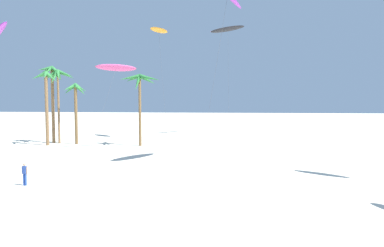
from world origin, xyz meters
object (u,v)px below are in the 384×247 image
at_px(flying_kite_7, 116,68).
at_px(person_foreground_walker, 25,173).
at_px(palm_tree_2, 58,80).
at_px(palm_tree_0, 52,82).
at_px(palm_tree_3, 140,84).
at_px(palm_tree_4, 75,95).
at_px(flying_kite_4, 228,29).
at_px(palm_tree_1, 46,89).
at_px(flying_kite_3, 159,30).

distance_m(flying_kite_7, person_foreground_walker, 21.73).
xyz_separation_m(flying_kite_7, person_foreground_walker, (-1.09, -19.59, -9.34)).
bearing_deg(person_foreground_walker, palm_tree_2, 109.91).
bearing_deg(palm_tree_0, palm_tree_3, -8.54).
xyz_separation_m(palm_tree_4, flying_kite_4, (21.07, 14.52, 11.33)).
xyz_separation_m(palm_tree_1, flying_kite_7, (10.61, -2.69, 2.53)).
relative_size(palm_tree_2, palm_tree_4, 1.23).
height_order(palm_tree_4, flying_kite_4, flying_kite_4).
relative_size(palm_tree_0, person_foreground_walker, 6.51).
bearing_deg(palm_tree_0, flying_kite_3, 25.17).
height_order(palm_tree_1, palm_tree_3, palm_tree_1).
xyz_separation_m(palm_tree_1, person_foreground_walker, (9.52, -22.27, -6.81)).
bearing_deg(flying_kite_3, palm_tree_0, -154.83).
bearing_deg(palm_tree_4, person_foreground_walker, -75.68).
relative_size(palm_tree_0, palm_tree_3, 1.14).
bearing_deg(flying_kite_4, palm_tree_4, -145.43).
relative_size(palm_tree_1, person_foreground_walker, 5.96).
xyz_separation_m(palm_tree_4, person_foreground_walker, (6.08, -23.82, -5.92)).
bearing_deg(flying_kite_7, palm_tree_3, 56.12).
xyz_separation_m(palm_tree_4, flying_kite_3, (10.34, 7.80, 10.13)).
height_order(palm_tree_3, flying_kite_3, flying_kite_3).
bearing_deg(palm_tree_2, person_foreground_walker, -70.09).
bearing_deg(palm_tree_1, flying_kite_3, 34.15).
relative_size(palm_tree_3, flying_kite_3, 0.54).
xyz_separation_m(palm_tree_0, palm_tree_3, (13.30, -2.00, -0.43)).
xyz_separation_m(palm_tree_0, flying_kite_3, (14.22, 6.68, 8.24)).
bearing_deg(flying_kite_3, flying_kite_4, 32.05).
bearing_deg(palm_tree_4, palm_tree_3, -5.33).
distance_m(flying_kite_4, flying_kite_7, 24.64).
distance_m(flying_kite_3, flying_kite_7, 14.13).
distance_m(palm_tree_3, person_foreground_walker, 24.32).
xyz_separation_m(palm_tree_1, palm_tree_3, (12.86, 0.67, 0.56)).
height_order(flying_kite_4, flying_kite_7, flying_kite_4).
bearing_deg(palm_tree_4, flying_kite_3, 37.04).
xyz_separation_m(palm_tree_3, flying_kite_3, (0.91, 8.68, 8.67)).
height_order(palm_tree_2, palm_tree_4, palm_tree_2).
xyz_separation_m(flying_kite_4, person_foreground_walker, (-14.99, -38.33, -17.25)).
xyz_separation_m(palm_tree_2, flying_kite_3, (13.10, 7.18, 7.97)).
bearing_deg(palm_tree_2, palm_tree_3, -6.99).
bearing_deg(palm_tree_0, person_foreground_walker, -68.22).
bearing_deg(palm_tree_1, palm_tree_4, 24.19).
xyz_separation_m(palm_tree_3, person_foreground_walker, (-3.34, -22.94, -7.37)).
relative_size(palm_tree_1, palm_tree_4, 1.18).
bearing_deg(palm_tree_4, palm_tree_0, 163.92).
height_order(flying_kite_3, person_foreground_walker, flying_kite_3).
bearing_deg(flying_kite_4, palm_tree_3, -127.10).
relative_size(palm_tree_3, flying_kite_4, 0.50).
bearing_deg(flying_kite_3, person_foreground_walker, -97.67).
bearing_deg(flying_kite_7, palm_tree_4, 149.46).
bearing_deg(flying_kite_4, palm_tree_0, -151.76).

